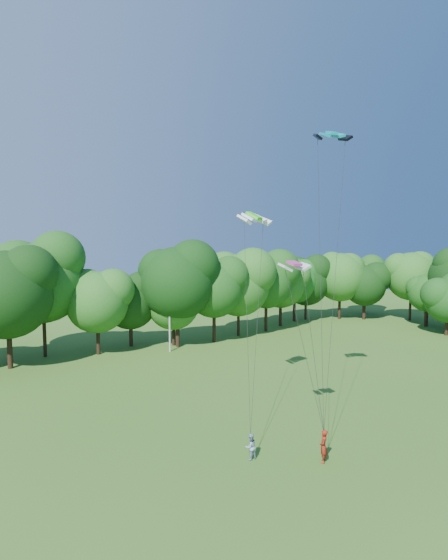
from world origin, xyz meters
TOP-DOWN VIEW (x-y plane):
  - ground at (0.00, 0.00)m, footprint 160.00×160.00m
  - utility_pole at (5.17, 32.02)m, footprint 1.51×0.38m
  - kite_flyer_left at (1.69, 4.71)m, footprint 0.82×0.81m
  - kite_flyer_right at (-1.62, 7.25)m, footprint 0.76×0.60m
  - kite_teal at (5.87, 8.61)m, footprint 2.64×1.94m
  - kite_green at (3.40, 13.78)m, footprint 2.99×1.86m
  - kite_pink at (1.21, 6.88)m, footprint 1.94×1.17m
  - tree_back_center at (7.01, 33.69)m, footprint 9.56×9.56m
  - tree_back_east at (29.74, 38.50)m, footprint 7.59×7.59m
  - tree_flank_east at (39.98, 19.85)m, footprint 6.47×6.47m

SIDE VIEW (x-z plane):
  - ground at x=0.00m, z-range 0.00..0.00m
  - kite_flyer_right at x=-1.62m, z-range 0.00..1.53m
  - kite_flyer_left at x=1.69m, z-range 0.00..1.90m
  - utility_pole at x=5.17m, z-range 0.12..7.76m
  - tree_flank_east at x=39.98m, z-range 1.17..10.58m
  - tree_back_east at x=29.74m, z-range 1.37..12.42m
  - tree_back_center at x=7.01m, z-range 1.73..15.64m
  - kite_pink at x=1.21m, z-range 11.17..11.46m
  - kite_green at x=3.40m, z-range 14.13..14.80m
  - kite_teal at x=5.87m, z-range 19.46..19.92m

